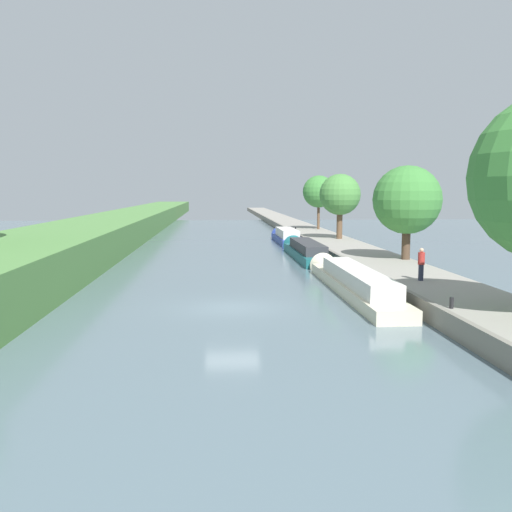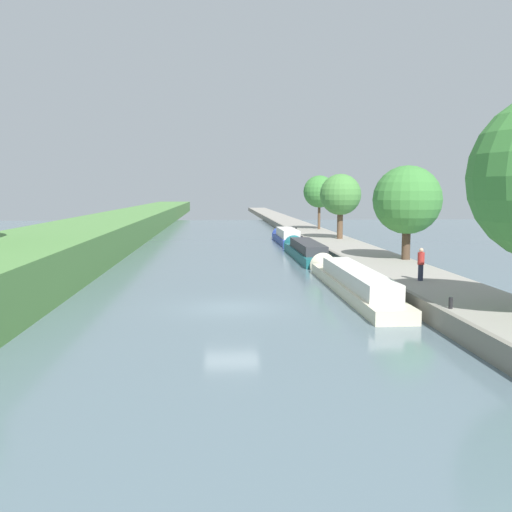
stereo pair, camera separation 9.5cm
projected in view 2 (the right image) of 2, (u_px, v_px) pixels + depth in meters
The scene contains 12 objects.
ground_plane at pixel (232, 308), 26.06m from camera, with size 160.00×160.00×0.00m, color slate.
right_towpath at pixel (449, 296), 26.70m from camera, with size 4.32×260.00×0.81m.
stone_quay at pixel (401, 297), 26.55m from camera, with size 0.25×260.00×0.86m.
narrowboat_cream at pixel (351, 281), 30.46m from camera, with size 1.86×16.23×1.95m.
narrowboat_teal at pixel (305, 250), 45.83m from camera, with size 1.97×13.78×2.00m.
narrowboat_blue at pixel (286, 237), 59.49m from camera, with size 1.98×11.57×2.11m.
tree_rightbank_midnear at pixel (407, 200), 37.33m from camera, with size 4.51×4.51×6.20m.
tree_rightbank_midfar at pixel (340, 195), 53.71m from camera, with size 3.89×3.89×6.14m.
tree_rightbank_far at pixel (319, 192), 67.30m from camera, with size 3.80×3.80×6.37m.
person_walking at pixel (421, 263), 28.77m from camera, with size 0.34×0.34×1.66m.
mooring_bollard_near at pixel (451, 303), 21.94m from camera, with size 0.16×0.16×0.45m.
mooring_bollard_far at pixel (296, 229), 64.88m from camera, with size 0.16×0.16×0.45m.
Camera 2 is at (-0.62, -25.64, 5.33)m, focal length 39.90 mm.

